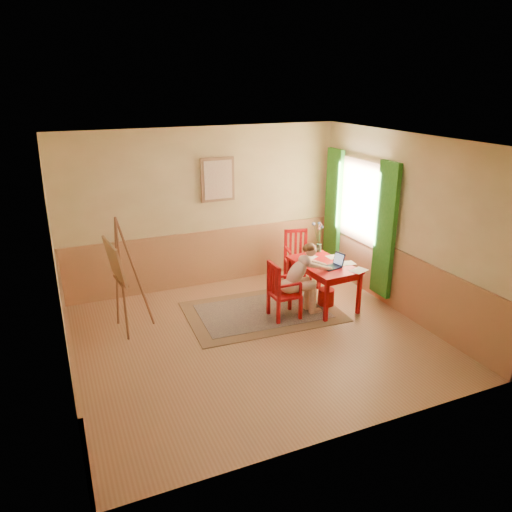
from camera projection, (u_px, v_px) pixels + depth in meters
name	position (u px, v px, depth m)	size (l,w,h in m)	color
room	(255.00, 247.00, 6.62)	(5.04, 4.54, 2.84)	#A27351
wainscot	(235.00, 287.00, 7.61)	(5.00, 4.50, 1.00)	tan
window	(358.00, 213.00, 8.49)	(0.12, 2.01, 2.20)	white
wall_portrait	(218.00, 180.00, 8.45)	(0.60, 0.05, 0.76)	#936B4C
rug	(263.00, 311.00, 7.90)	(2.48, 1.72, 0.02)	#8C7251
table	(323.00, 269.00, 7.97)	(0.80, 1.25, 0.72)	#B30A0C
chair_left	(282.00, 291.00, 7.55)	(0.42, 0.41, 0.92)	#B30A0C
chair_back	(297.00, 257.00, 8.94)	(0.52, 0.53, 0.96)	#B30A0C
figure	(301.00, 276.00, 7.62)	(0.86, 0.37, 1.17)	beige
laptop	(334.00, 264.00, 7.78)	(0.39, 0.29, 0.21)	#1E2338
papers	(337.00, 262.00, 8.01)	(0.75, 1.12, 0.00)	white
vase	(319.00, 238.00, 8.41)	(0.19, 0.27, 0.52)	#3F724C
wastebasket	(326.00, 297.00, 8.10)	(0.27, 0.27, 0.28)	#B41110
easel	(118.00, 266.00, 6.96)	(0.62, 0.78, 1.75)	brown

